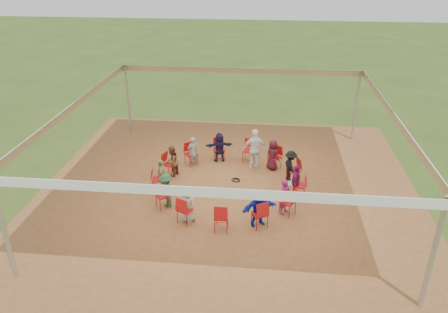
# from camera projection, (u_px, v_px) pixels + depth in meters

# --- Properties ---
(ground) EXTENTS (80.00, 80.00, 0.00)m
(ground) POSITION_uv_depth(u_px,v_px,m) (228.00, 190.00, 15.22)
(ground) COLOR #344C17
(ground) RESTS_ON ground
(dirt_patch) EXTENTS (13.00, 13.00, 0.00)m
(dirt_patch) POSITION_uv_depth(u_px,v_px,m) (228.00, 189.00, 15.22)
(dirt_patch) COLOR brown
(dirt_patch) RESTS_ON ground
(tent) EXTENTS (10.33, 10.33, 3.00)m
(tent) POSITION_uv_depth(u_px,v_px,m) (229.00, 126.00, 14.19)
(tent) COLOR #B2B2B7
(tent) RESTS_ON ground
(chair_0) EXTENTS (0.49, 0.47, 0.90)m
(chair_0) POSITION_uv_depth(u_px,v_px,m) (299.00, 186.00, 14.56)
(chair_0) COLOR #B41212
(chair_0) RESTS_ON ground
(chair_1) EXTENTS (0.56, 0.55, 0.90)m
(chair_1) POSITION_uv_depth(u_px,v_px,m) (293.00, 170.00, 15.60)
(chair_1) COLOR #B41212
(chair_1) RESTS_ON ground
(chair_2) EXTENTS (0.61, 0.61, 0.90)m
(chair_2) POSITION_uv_depth(u_px,v_px,m) (275.00, 158.00, 16.51)
(chair_2) COLOR #B41212
(chair_2) RESTS_ON ground
(chair_3) EXTENTS (0.51, 0.53, 0.90)m
(chair_3) POSITION_uv_depth(u_px,v_px,m) (248.00, 151.00, 17.08)
(chair_3) COLOR #B41212
(chair_3) RESTS_ON ground
(chair_4) EXTENTS (0.52, 0.53, 0.90)m
(chair_4) POSITION_uv_depth(u_px,v_px,m) (219.00, 149.00, 17.18)
(chair_4) COLOR #B41212
(chair_4) RESTS_ON ground
(chair_5) EXTENTS (0.61, 0.61, 0.90)m
(chair_5) POSITION_uv_depth(u_px,v_px,m) (191.00, 154.00, 16.78)
(chair_5) COLOR #B41212
(chair_5) RESTS_ON ground
(chair_6) EXTENTS (0.56, 0.55, 0.90)m
(chair_6) POSITION_uv_depth(u_px,v_px,m) (169.00, 164.00, 15.99)
(chair_6) COLOR #B41212
(chair_6) RESTS_ON ground
(chair_7) EXTENTS (0.49, 0.47, 0.90)m
(chair_7) POSITION_uv_depth(u_px,v_px,m) (158.00, 179.00, 14.97)
(chair_7) COLOR #B41212
(chair_7) RESTS_ON ground
(chair_8) EXTENTS (0.60, 0.60, 0.90)m
(chair_8) POSITION_uv_depth(u_px,v_px,m) (163.00, 196.00, 13.97)
(chair_8) COLOR #B41212
(chair_8) RESTS_ON ground
(chair_9) EXTENTS (0.58, 0.58, 0.90)m
(chair_9) POSITION_uv_depth(u_px,v_px,m) (186.00, 210.00, 13.20)
(chair_9) COLOR #B41212
(chair_9) RESTS_ON ground
(chair_10) EXTENTS (0.42, 0.44, 0.90)m
(chair_10) POSITION_uv_depth(u_px,v_px,m) (221.00, 217.00, 12.86)
(chair_10) COLOR #B41212
(chair_10) RESTS_ON ground
(chair_11) EXTENTS (0.58, 0.59, 0.90)m
(chair_11) POSITION_uv_depth(u_px,v_px,m) (260.00, 214.00, 13.01)
(chair_11) COLOR #B41212
(chair_11) RESTS_ON ground
(chair_12) EXTENTS (0.60, 0.59, 0.90)m
(chair_12) POSITION_uv_depth(u_px,v_px,m) (288.00, 202.00, 13.62)
(chair_12) COLOR #B41212
(chair_12) RESTS_ON ground
(person_seated_0) EXTENTS (0.43, 0.73, 1.18)m
(person_seated_0) POSITION_uv_depth(u_px,v_px,m) (296.00, 181.00, 14.52)
(person_seated_0) COLOR #7D165A
(person_seated_0) RESTS_ON ground
(person_seated_1) EXTENTS (0.63, 0.85, 1.18)m
(person_seated_1) POSITION_uv_depth(u_px,v_px,m) (290.00, 166.00, 15.50)
(person_seated_1) COLOR black
(person_seated_1) RESTS_ON ground
(person_seated_2) EXTENTS (0.65, 0.62, 1.18)m
(person_seated_2) POSITION_uv_depth(u_px,v_px,m) (273.00, 155.00, 16.37)
(person_seated_2) COLOR #3D101C
(person_seated_2) RESTS_ON ground
(person_seated_3) EXTENTS (1.16, 0.67, 1.18)m
(person_seated_3) POSITION_uv_depth(u_px,v_px,m) (219.00, 147.00, 17.01)
(person_seated_3) COLOR #1C173B
(person_seated_3) RESTS_ON ground
(person_seated_4) EXTENTS (0.51, 0.50, 1.18)m
(person_seated_4) POSITION_uv_depth(u_px,v_px,m) (193.00, 152.00, 16.63)
(person_seated_4) COLOR gray
(person_seated_4) RESTS_ON ground
(person_seated_5) EXTENTS (0.51, 0.65, 1.18)m
(person_seated_5) POSITION_uv_depth(u_px,v_px,m) (172.00, 161.00, 15.88)
(person_seated_5) COLOR brown
(person_seated_5) RESTS_ON ground
(person_seated_6) EXTENTS (0.44, 0.73, 1.18)m
(person_seated_6) POSITION_uv_depth(u_px,v_px,m) (162.00, 175.00, 14.91)
(person_seated_6) COLOR tan
(person_seated_6) RESTS_ON ground
(person_seated_7) EXTENTS (0.75, 0.84, 1.18)m
(person_seated_7) POSITION_uv_depth(u_px,v_px,m) (166.00, 191.00, 13.96)
(person_seated_7) COLOR #284B2E
(person_seated_7) RESTS_ON ground
(person_seated_8) EXTENTS (0.66, 0.55, 1.18)m
(person_seated_8) POSITION_uv_depth(u_px,v_px,m) (188.00, 204.00, 13.23)
(person_seated_8) COLOR #AAA396
(person_seated_8) RESTS_ON ground
(person_seated_9) EXTENTS (1.16, 0.88, 1.18)m
(person_seated_9) POSITION_uv_depth(u_px,v_px,m) (258.00, 208.00, 13.05)
(person_seated_9) COLOR #0F1EB2
(person_seated_9) RESTS_ON ground
(person_seated_10) EXTENTS (0.48, 0.52, 1.18)m
(person_seated_10) POSITION_uv_depth(u_px,v_px,m) (285.00, 197.00, 13.63)
(person_seated_10) COLOR #7D165A
(person_seated_10) RESTS_ON ground
(standing_person) EXTENTS (1.00, 0.64, 1.59)m
(standing_person) POSITION_uv_depth(u_px,v_px,m) (255.00, 149.00, 16.34)
(standing_person) COLOR white
(standing_person) RESTS_ON ground
(cable_coil) EXTENTS (0.33, 0.33, 0.03)m
(cable_coil) POSITION_uv_depth(u_px,v_px,m) (236.00, 180.00, 15.79)
(cable_coil) COLOR black
(cable_coil) RESTS_ON ground
(laptop) EXTENTS (0.28, 0.34, 0.21)m
(laptop) POSITION_uv_depth(u_px,v_px,m) (291.00, 182.00, 14.56)
(laptop) COLOR #B7B7BC
(laptop) RESTS_ON ground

